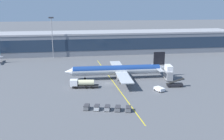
% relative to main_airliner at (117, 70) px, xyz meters
% --- Properties ---
extents(ground_plane, '(700.00, 700.00, 0.00)m').
position_rel_main_airliner_xyz_m(ground_plane, '(-5.00, -5.65, -3.88)').
color(ground_plane, '#515459').
extents(apron_lead_in_line, '(6.16, 79.81, 0.01)m').
position_rel_main_airliner_xyz_m(apron_lead_in_line, '(-2.52, -3.65, -3.88)').
color(apron_lead_in_line, yellow).
rests_on(apron_lead_in_line, ground_plane).
extents(terminal_building, '(172.75, 20.08, 13.56)m').
position_rel_main_airliner_xyz_m(terminal_building, '(-1.52, 58.28, 2.91)').
color(terminal_building, slate).
rests_on(terminal_building, ground_plane).
extents(main_airliner, '(44.76, 35.55, 11.25)m').
position_rel_main_airliner_xyz_m(main_airliner, '(0.00, 0.00, 0.00)').
color(main_airliner, '#B2B7BC').
rests_on(main_airliner, ground_plane).
extents(fuel_tanker, '(11.02, 3.76, 3.25)m').
position_rel_main_airliner_xyz_m(fuel_tanker, '(-15.23, -9.81, -2.14)').
color(fuel_tanker, '#232326').
rests_on(fuel_tanker, ground_plane).
extents(belt_loader, '(6.98, 2.37, 3.49)m').
position_rel_main_airliner_xyz_m(belt_loader, '(20.26, -13.90, -2.89)').
color(belt_loader, black).
rests_on(belt_loader, ground_plane).
extents(catering_lift, '(3.18, 7.02, 6.30)m').
position_rel_main_airliner_xyz_m(catering_lift, '(20.99, -4.35, -0.82)').
color(catering_lift, gray).
rests_on(catering_lift, ground_plane).
extents(pushback_tug, '(3.63, 4.40, 1.40)m').
position_rel_main_airliner_xyz_m(pushback_tug, '(12.80, -17.76, -3.04)').
color(pushback_tug, white).
rests_on(pushback_tug, ground_plane).
extents(baggage_cart_0, '(2.17, 2.95, 1.48)m').
position_rel_main_airliner_xyz_m(baggage_cart_0, '(-14.61, -30.50, -3.10)').
color(baggage_cart_0, '#595B60').
rests_on(baggage_cart_0, ground_plane).
extents(baggage_cart_1, '(2.17, 2.95, 1.48)m').
position_rel_main_airliner_xyz_m(baggage_cart_1, '(-11.51, -31.29, -3.10)').
color(baggage_cart_1, '#B2B7BC').
rests_on(baggage_cart_1, ground_plane).
extents(baggage_cart_2, '(2.17, 2.95, 1.48)m').
position_rel_main_airliner_xyz_m(baggage_cart_2, '(-8.41, -32.08, -3.10)').
color(baggage_cart_2, gray).
rests_on(baggage_cart_2, ground_plane).
extents(baggage_cart_3, '(2.17, 2.95, 1.48)m').
position_rel_main_airliner_xyz_m(baggage_cart_3, '(-5.31, -32.87, -3.10)').
color(baggage_cart_3, '#595B60').
rests_on(baggage_cart_3, ground_plane).
extents(baggage_cart_4, '(2.17, 2.95, 1.48)m').
position_rel_main_airliner_xyz_m(baggage_cart_4, '(-2.20, -33.66, -3.10)').
color(baggage_cart_4, '#595B60').
rests_on(baggage_cart_4, ground_plane).
extents(apron_light_mast_0, '(2.80, 0.50, 23.69)m').
position_rel_main_airliner_xyz_m(apron_light_mast_0, '(-30.40, 46.32, 9.95)').
color(apron_light_mast_0, gray).
rests_on(apron_light_mast_0, ground_plane).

